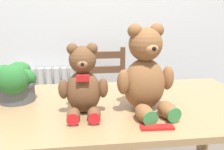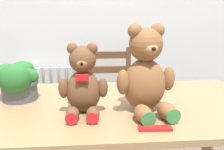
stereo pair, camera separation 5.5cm
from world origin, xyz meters
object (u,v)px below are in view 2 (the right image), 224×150
at_px(wooden_chair_behind, 109,101).
at_px(teddy_bear_left, 83,84).
at_px(teddy_bear_right, 146,75).
at_px(potted_plant, 17,80).
at_px(chocolate_bar, 155,128).

relative_size(wooden_chair_behind, teddy_bear_left, 2.71).
height_order(teddy_bear_left, teddy_bear_right, teddy_bear_right).
bearing_deg(wooden_chair_behind, potted_plant, 52.32).
height_order(teddy_bear_left, chocolate_bar, teddy_bear_left).
bearing_deg(wooden_chair_behind, teddy_bear_right, 97.33).
height_order(teddy_bear_right, potted_plant, teddy_bear_right).
distance_m(wooden_chair_behind, teddy_bear_left, 1.01).
relative_size(teddy_bear_left, teddy_bear_right, 0.80).
xyz_separation_m(teddy_bear_left, teddy_bear_right, (0.30, -0.00, 0.04)).
bearing_deg(potted_plant, wooden_chair_behind, 52.32).
xyz_separation_m(wooden_chair_behind, teddy_bear_left, (-0.18, -0.90, 0.44)).
xyz_separation_m(teddy_bear_right, chocolate_bar, (0.00, -0.20, -0.17)).
relative_size(wooden_chair_behind, potted_plant, 3.42).
height_order(wooden_chair_behind, teddy_bear_left, teddy_bear_left).
bearing_deg(teddy_bear_right, chocolate_bar, 79.55).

